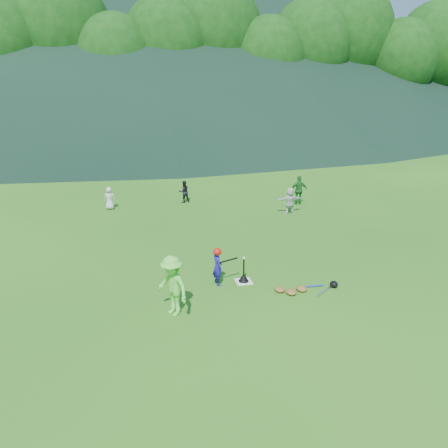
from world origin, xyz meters
name	(u,v)px	position (x,y,z in m)	size (l,w,h in m)	color
ground	(244,282)	(0.00, 0.00, 0.00)	(120.00, 120.00, 0.00)	#1F5D15
home_plate	(244,281)	(0.00, 0.00, 0.01)	(0.45, 0.45, 0.02)	silver
baseball	(244,258)	(0.00, 0.00, 0.74)	(0.08, 0.08, 0.08)	white
batter_child	(217,267)	(-0.76, 0.03, 0.54)	(0.39, 0.26, 1.07)	#1E1590
adult_coach	(172,286)	(-2.16, -1.29, 0.77)	(1.00, 0.57, 1.55)	#61DA40
fielder_a	(109,198)	(-3.83, 8.04, 0.49)	(0.48, 0.31, 0.99)	silver
fielder_b	(184,192)	(-0.53, 8.37, 0.51)	(0.49, 0.38, 1.01)	black
fielder_c	(299,190)	(4.45, 6.86, 0.66)	(0.77, 0.32, 1.32)	#206C25
fielder_d	(290,201)	(3.58, 5.70, 0.56)	(1.04, 0.33, 1.13)	silver
batting_tee	(244,278)	(0.00, 0.00, 0.13)	(0.30, 0.30, 0.68)	black
batter_gear	(218,252)	(-0.74, 0.03, 0.97)	(0.72, 0.26, 0.43)	red
equipment_pile	(302,289)	(1.41, -0.89, 0.07)	(1.80, 0.72, 0.19)	olive
outfield_fence	(158,132)	(0.00, 28.00, 0.70)	(70.07, 0.08, 1.33)	gray
tree_line	(151,43)	(0.20, 33.83, 8.21)	(70.04, 11.40, 14.82)	#382314
distant_hills	(89,18)	(-7.63, 81.81, 14.98)	(155.00, 140.00, 32.00)	black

